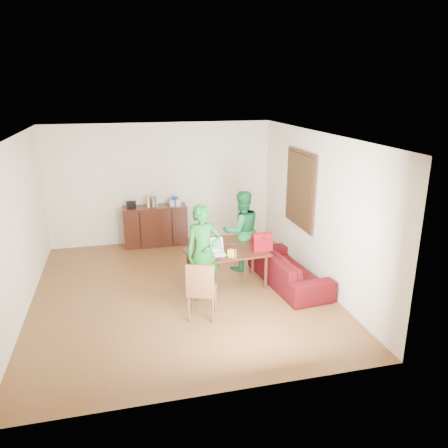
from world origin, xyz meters
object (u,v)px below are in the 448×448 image
object	(u,v)px
person_near	(203,253)
person_far	(242,231)
bottle	(235,253)
red_bag	(262,243)
table	(227,255)
laptop	(215,252)
sofa	(288,268)
chair	(202,301)

from	to	relation	value
person_near	person_far	xyz separation A→B (m)	(0.96, 1.04, -0.03)
person_near	person_far	size ratio (longest dim) A/B	1.04
bottle	red_bag	world-z (taller)	red_bag
table	laptop	distance (m)	0.28
person_near	sofa	distance (m)	1.70
laptop	red_bag	size ratio (longest dim) A/B	1.02
person_near	bottle	size ratio (longest dim) A/B	8.28
person_near	red_bag	size ratio (longest dim) A/B	4.72
table	bottle	xyz separation A→B (m)	(0.06, -0.35, 0.18)
chair	red_bag	xyz separation A→B (m)	(1.27, 0.92, 0.51)
person_far	person_near	bearing A→B (deg)	38.17
person_far	sofa	distance (m)	1.18
table	bottle	size ratio (longest dim) A/B	7.45
person_far	red_bag	bearing A→B (deg)	91.82
person_near	laptop	bearing A→B (deg)	40.75
chair	bottle	bearing A→B (deg)	62.08
person_near	person_far	bearing A→B (deg)	44.38
person_near	bottle	xyz separation A→B (m)	(0.55, -0.01, -0.05)
table	laptop	world-z (taller)	laptop
chair	red_bag	size ratio (longest dim) A/B	2.73
bottle	red_bag	size ratio (longest dim) A/B	0.57
chair	person_far	world-z (taller)	person_far
table	laptop	xyz separation A→B (m)	(-0.23, -0.10, 0.12)
bottle	laptop	bearing A→B (deg)	138.62
table	bottle	world-z (taller)	bottle
chair	person_far	xyz separation A→B (m)	(1.11, 1.69, 0.51)
red_bag	person_far	bearing A→B (deg)	101.79
person_far	laptop	size ratio (longest dim) A/B	4.45
red_bag	sofa	distance (m)	0.71
laptop	red_bag	bearing A→B (deg)	1.99
chair	sofa	world-z (taller)	chair
person_near	laptop	xyz separation A→B (m)	(0.26, 0.25, -0.11)
person_near	bottle	bearing A→B (deg)	-3.79
chair	person_near	bearing A→B (deg)	96.20
chair	laptop	xyz separation A→B (m)	(0.41, 0.90, 0.43)
sofa	chair	bearing A→B (deg)	109.76
laptop	sofa	size ratio (longest dim) A/B	0.18
chair	person_far	bearing A→B (deg)	76.08
table	person_far	world-z (taller)	person_far
person_near	sofa	bearing A→B (deg)	3.49
bottle	chair	bearing A→B (deg)	-137.33
laptop	bottle	distance (m)	0.39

